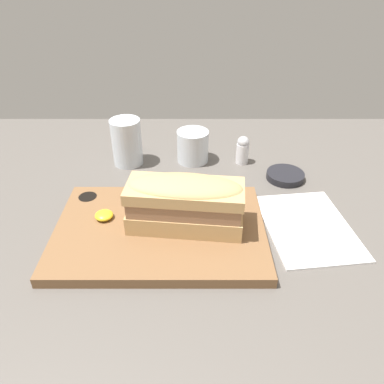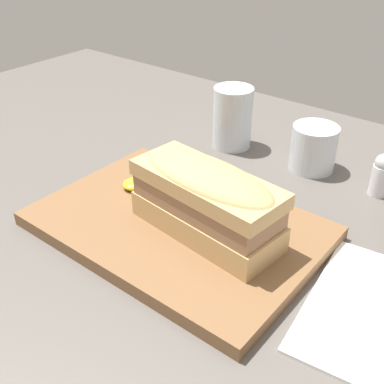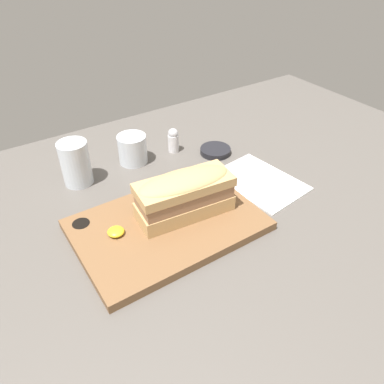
{
  "view_description": "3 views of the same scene",
  "coord_description": "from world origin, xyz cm",
  "views": [
    {
      "loc": [
        1.14,
        -47.38,
        44.08
      ],
      "look_at": [
        1.22,
        3.27,
        10.03
      ],
      "focal_mm": 35.0,
      "sensor_mm": 36.0,
      "label": 1
    },
    {
      "loc": [
        28.57,
        -35.97,
        39.23
      ],
      "look_at": [
        -2.96,
        3.42,
        7.93
      ],
      "focal_mm": 45.0,
      "sensor_mm": 36.0,
      "label": 2
    },
    {
      "loc": [
        -30.89,
        -46.66,
        52.24
      ],
      "look_at": [
        1.24,
        1.72,
        8.97
      ],
      "focal_mm": 35.0,
      "sensor_mm": 36.0,
      "label": 3
    }
  ],
  "objects": [
    {
      "name": "wine_glass",
      "position": [
        1.32,
        28.42,
        5.23
      ],
      "size": [
        7.12,
        7.12,
        7.18
      ],
      "color": "silver",
      "rests_on": "dining_table"
    },
    {
      "name": "serving_board",
      "position": [
        -4.41,
        2.19,
        2.92
      ],
      "size": [
        35.52,
        24.39,
        1.87
      ],
      "color": "brown",
      "rests_on": "dining_table"
    },
    {
      "name": "water_glass",
      "position": [
        -13.28,
        27.28,
        6.5
      ],
      "size": [
        6.64,
        6.64,
        10.38
      ],
      "color": "silver",
      "rests_on": "dining_table"
    },
    {
      "name": "napkin",
      "position": [
        21.57,
        4.01,
        2.2
      ],
      "size": [
        16.75,
        21.44,
        0.4
      ],
      "rotation": [
        0.0,
        0.0,
        0.12
      ],
      "color": "white",
      "rests_on": "dining_table"
    },
    {
      "name": "dining_table",
      "position": [
        0.0,
        0.0,
        1.0
      ],
      "size": [
        161.07,
        105.17,
        2.0
      ],
      "color": "#56514C",
      "rests_on": "ground"
    },
    {
      "name": "sandwich",
      "position": [
        -0.13,
        2.48,
        8.77
      ],
      "size": [
        19.7,
        9.65,
        9.18
      ],
      "rotation": [
        0.0,
        0.0,
        -0.11
      ],
      "color": "tan",
      "rests_on": "serving_board"
    },
    {
      "name": "mustard_dollop",
      "position": [
        -14.18,
        4.31,
        4.46
      ],
      "size": [
        3.17,
        3.17,
        1.27
      ],
      "color": "gold",
      "rests_on": "serving_board"
    },
    {
      "name": "salt_shaker",
      "position": [
        12.49,
        27.42,
        5.26
      ],
      "size": [
        2.78,
        2.78,
        6.43
      ],
      "color": "white",
      "rests_on": "dining_table"
    }
  ]
}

